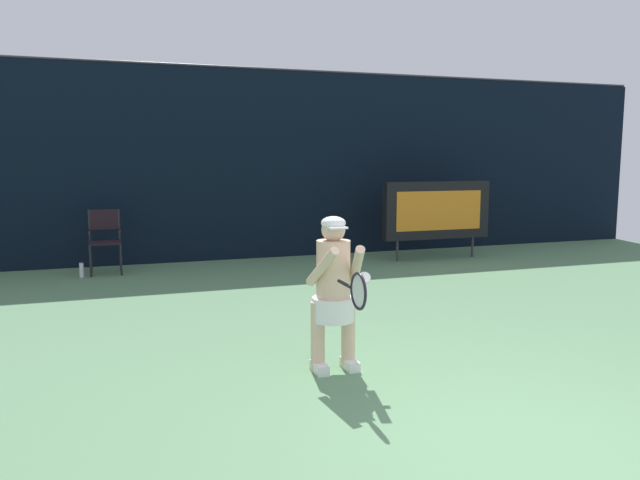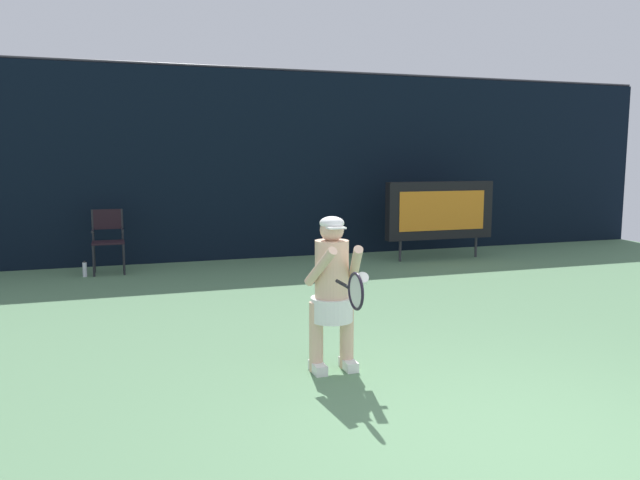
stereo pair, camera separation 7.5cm
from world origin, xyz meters
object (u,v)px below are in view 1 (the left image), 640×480
water_bottle (82,270)px  tennis_racket (357,291)px  scoreboard (437,210)px  tennis_player (334,288)px  umpire_chair (105,237)px

water_bottle → tennis_racket: size_ratio=0.44×
scoreboard → tennis_player: 6.67m
scoreboard → tennis_racket: bearing=-124.7°
umpire_chair → tennis_player: tennis_player is taller
scoreboard → tennis_racket: scoreboard is taller
umpire_chair → water_bottle: size_ratio=4.08×
scoreboard → water_bottle: scoreboard is taller
water_bottle → tennis_racket: tennis_racket is taller
tennis_player → tennis_racket: (-0.04, -0.66, 0.12)m
tennis_racket → tennis_player: bearing=100.3°
scoreboard → tennis_player: bearing=-127.6°
umpire_chair → tennis_player: 6.10m
scoreboard → tennis_player: (-4.07, -5.28, -0.18)m
water_bottle → umpire_chair: bearing=30.2°
water_bottle → tennis_racket: 6.66m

